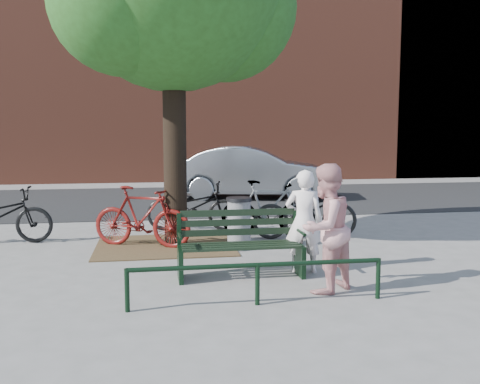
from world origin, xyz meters
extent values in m
plane|color=gray|center=(0.00, 0.00, 0.00)|extent=(90.00, 90.00, 0.00)
cube|color=brown|center=(-1.00, 2.20, 0.01)|extent=(2.40, 2.00, 0.02)
cube|color=black|center=(0.00, 8.50, 0.01)|extent=(40.00, 7.00, 0.01)
cube|color=brown|center=(0.00, 16.00, 6.00)|extent=(45.00, 4.00, 12.00)
cube|color=black|center=(-0.84, 0.00, 0.23)|extent=(0.06, 0.52, 0.45)
cube|color=black|center=(-0.84, 0.23, 0.67)|extent=(0.06, 0.06, 0.44)
cylinder|color=black|center=(-0.84, -0.10, 0.63)|extent=(0.04, 0.36, 0.04)
cube|color=black|center=(0.84, 0.00, 0.23)|extent=(0.06, 0.52, 0.45)
cube|color=black|center=(0.84, 0.23, 0.67)|extent=(0.06, 0.06, 0.44)
cylinder|color=black|center=(0.84, -0.10, 0.63)|extent=(0.04, 0.36, 0.04)
cube|color=black|center=(0.00, 0.00, 0.45)|extent=(1.64, 0.46, 0.04)
cube|color=black|center=(0.00, 0.23, 0.74)|extent=(1.64, 0.03, 0.47)
cylinder|color=black|center=(-1.50, -1.20, 0.25)|extent=(0.06, 0.06, 0.50)
cylinder|color=black|center=(0.00, -1.20, 0.25)|extent=(0.06, 0.06, 0.50)
cylinder|color=black|center=(1.50, -1.20, 0.25)|extent=(0.06, 0.06, 0.50)
cylinder|color=black|center=(0.00, -1.20, 0.48)|extent=(3.00, 0.06, 0.06)
cylinder|color=black|center=(-0.80, 2.20, 1.90)|extent=(0.40, 0.40, 3.80)
sphere|color=#214A17|center=(0.10, 2.50, 4.20)|extent=(2.60, 2.60, 2.60)
sphere|color=#214A17|center=(-1.60, 1.80, 4.10)|extent=(2.40, 2.40, 2.40)
imported|color=white|center=(0.95, 0.15, 0.74)|extent=(0.62, 0.50, 1.49)
imported|color=#D19190|center=(0.95, -0.81, 0.82)|extent=(1.00, 0.96, 1.63)
cylinder|color=gray|center=(0.26, 1.77, 0.42)|extent=(0.40, 0.40, 0.84)
cylinder|color=black|center=(0.26, 1.77, 0.87)|extent=(0.44, 0.44, 0.06)
imported|color=#5A0F0C|center=(-1.39, 2.20, 0.54)|extent=(1.85, 1.17, 1.08)
imported|color=black|center=(-0.39, 3.63, 0.50)|extent=(2.01, 1.04, 1.00)
imported|color=gray|center=(0.97, 2.68, 0.55)|extent=(1.89, 1.13, 1.10)
imported|color=black|center=(1.64, 2.46, 0.52)|extent=(2.04, 0.88, 1.04)
imported|color=gray|center=(1.75, 8.53, 0.78)|extent=(4.98, 2.61, 1.56)
camera|label=1|loc=(-1.19, -7.19, 2.05)|focal=40.00mm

